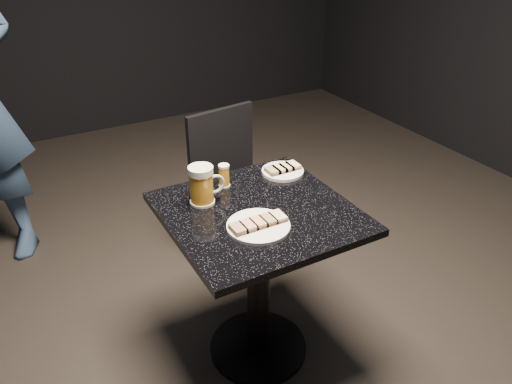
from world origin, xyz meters
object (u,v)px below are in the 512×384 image
(beer_mug, at_px, (202,185))
(plate_large, at_px, (258,226))
(table, at_px, (258,260))
(chair, at_px, (234,181))
(plate_small, at_px, (283,171))
(beer_tumbler, at_px, (224,176))

(beer_mug, bearing_deg, plate_large, -68.96)
(table, relative_size, chair, 0.86)
(plate_large, relative_size, chair, 0.27)
(plate_small, height_order, beer_mug, beer_mug)
(beer_tumbler, distance_m, chair, 0.59)
(table, xyz_separation_m, chair, (0.23, 0.67, -0.01))
(table, bearing_deg, beer_mug, 136.46)
(plate_large, xyz_separation_m, table, (0.06, 0.11, -0.25))
(beer_mug, bearing_deg, plate_small, 9.05)
(plate_large, relative_size, beer_tumbler, 2.39)
(chair, bearing_deg, table, -108.93)
(plate_small, bearing_deg, table, -138.14)
(table, xyz_separation_m, beer_tumbler, (-0.03, 0.24, 0.29))
(plate_large, xyz_separation_m, beer_mug, (-0.10, 0.26, 0.07))
(table, distance_m, beer_tumbler, 0.38)
(plate_small, xyz_separation_m, table, (-0.25, -0.22, -0.25))
(plate_large, distance_m, chair, 0.87)
(table, bearing_deg, plate_small, 41.86)
(plate_small, distance_m, beer_tumbler, 0.28)
(table, height_order, beer_tumbler, beer_tumbler)
(plate_large, bearing_deg, table, 60.26)
(plate_small, distance_m, beer_mug, 0.42)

